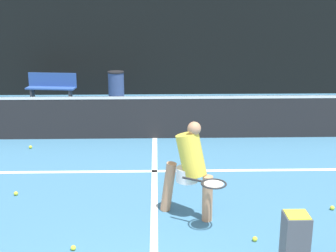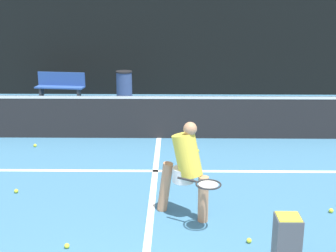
# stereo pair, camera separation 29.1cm
# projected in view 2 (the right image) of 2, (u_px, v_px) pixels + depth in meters

# --- Properties ---
(court_service_line) EXTENTS (8.25, 0.10, 0.01)m
(court_service_line) POSITION_uv_depth(u_px,v_px,m) (155.00, 171.00, 8.43)
(court_service_line) COLOR white
(court_service_line) RESTS_ON ground
(court_center_mark) EXTENTS (0.10, 5.11, 0.01)m
(court_center_mark) POSITION_uv_depth(u_px,v_px,m) (154.00, 183.00, 7.91)
(court_center_mark) COLOR white
(court_center_mark) RESTS_ON ground
(net) EXTENTS (11.09, 0.09, 1.07)m
(net) POSITION_uv_depth(u_px,v_px,m) (159.00, 116.00, 10.23)
(net) COLOR slate
(net) RESTS_ON ground
(fence_back) EXTENTS (24.00, 0.06, 3.38)m
(fence_back) POSITION_uv_depth(u_px,v_px,m) (164.00, 41.00, 14.46)
(fence_back) COLOR black
(fence_back) RESTS_ON ground
(player_practicing) EXTENTS (0.96, 0.98, 1.42)m
(player_practicing) POSITION_uv_depth(u_px,v_px,m) (186.00, 167.00, 6.51)
(player_practicing) COLOR tan
(player_practicing) RESTS_ON ground
(tennis_ball_scattered_0) EXTENTS (0.07, 0.07, 0.07)m
(tennis_ball_scattered_0) POSITION_uv_depth(u_px,v_px,m) (331.00, 211.00, 6.82)
(tennis_ball_scattered_0) COLOR #D1E033
(tennis_ball_scattered_0) RESTS_ON ground
(tennis_ball_scattered_1) EXTENTS (0.07, 0.07, 0.07)m
(tennis_ball_scattered_1) POSITION_uv_depth(u_px,v_px,m) (16.00, 191.00, 7.50)
(tennis_ball_scattered_1) COLOR #D1E033
(tennis_ball_scattered_1) RESTS_ON ground
(tennis_ball_scattered_5) EXTENTS (0.07, 0.07, 0.07)m
(tennis_ball_scattered_5) POSITION_uv_depth(u_px,v_px,m) (198.00, 151.00, 9.42)
(tennis_ball_scattered_5) COLOR #D1E033
(tennis_ball_scattered_5) RESTS_ON ground
(tennis_ball_scattered_8) EXTENTS (0.07, 0.07, 0.07)m
(tennis_ball_scattered_8) POSITION_uv_depth(u_px,v_px,m) (249.00, 240.00, 5.99)
(tennis_ball_scattered_8) COLOR #D1E033
(tennis_ball_scattered_8) RESTS_ON ground
(tennis_ball_scattered_10) EXTENTS (0.07, 0.07, 0.07)m
(tennis_ball_scattered_10) POSITION_uv_depth(u_px,v_px,m) (67.00, 246.00, 5.86)
(tennis_ball_scattered_10) COLOR #D1E033
(tennis_ball_scattered_10) RESTS_ON ground
(tennis_ball_scattered_11) EXTENTS (0.07, 0.07, 0.07)m
(tennis_ball_scattered_11) POSITION_uv_depth(u_px,v_px,m) (35.00, 145.00, 9.76)
(tennis_ball_scattered_11) COLOR #D1E033
(tennis_ball_scattered_11) RESTS_ON ground
(ball_hopper) EXTENTS (0.28, 0.28, 0.71)m
(ball_hopper) POSITION_uv_depth(u_px,v_px,m) (287.00, 244.00, 5.26)
(ball_hopper) COLOR #4C4C51
(ball_hopper) RESTS_ON ground
(courtside_bench) EXTENTS (1.47, 0.55, 0.86)m
(courtside_bench) POSITION_uv_depth(u_px,v_px,m) (61.00, 86.00, 13.79)
(courtside_bench) COLOR #2D519E
(courtside_bench) RESTS_ON ground
(trash_bin) EXTENTS (0.48, 0.48, 0.92)m
(trash_bin) POSITION_uv_depth(u_px,v_px,m) (124.00, 87.00, 13.72)
(trash_bin) COLOR #384C7F
(trash_bin) RESTS_ON ground
(parked_car) EXTENTS (1.69, 4.29, 1.34)m
(parked_car) POSITION_uv_depth(u_px,v_px,m) (89.00, 60.00, 18.45)
(parked_car) COLOR black
(parked_car) RESTS_ON ground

